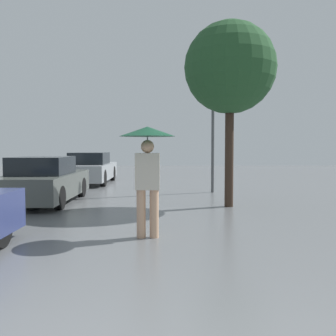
# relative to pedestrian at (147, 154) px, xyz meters

# --- Properties ---
(pedestrian) EXTENTS (0.94, 0.94, 1.89)m
(pedestrian) POSITION_rel_pedestrian_xyz_m (0.00, 0.00, 0.00)
(pedestrian) COLOR tan
(pedestrian) RESTS_ON ground_plane
(parked_car_middle) EXTENTS (1.66, 3.97, 1.28)m
(parked_car_middle) POSITION_rel_pedestrian_xyz_m (-3.06, 4.08, -0.83)
(parked_car_middle) COLOR #4C514C
(parked_car_middle) RESTS_ON ground_plane
(parked_car_farthest) EXTENTS (1.69, 4.34, 1.32)m
(parked_car_farthest) POSITION_rel_pedestrian_xyz_m (-2.88, 9.69, -0.80)
(parked_car_farthest) COLOR #9EA3A8
(parked_car_farthest) RESTS_ON ground_plane
(tree) EXTENTS (2.34, 2.34, 4.74)m
(tree) POSITION_rel_pedestrian_xyz_m (1.96, 3.33, 2.12)
(tree) COLOR #38281E
(tree) RESTS_ON ground_plane
(street_lamp) EXTENTS (0.32, 0.32, 5.04)m
(street_lamp) POSITION_rel_pedestrian_xyz_m (1.93, 6.41, 1.94)
(street_lamp) COLOR #515456
(street_lamp) RESTS_ON ground_plane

